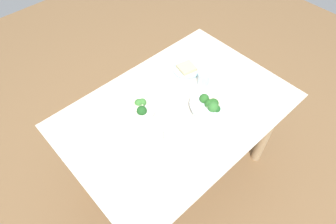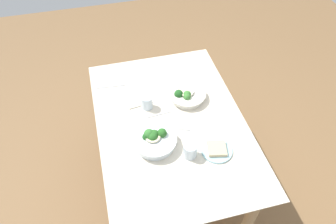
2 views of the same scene
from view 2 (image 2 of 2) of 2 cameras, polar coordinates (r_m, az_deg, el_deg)
ground_plane at (r=2.63m, az=0.43°, el=-12.83°), size 6.00×6.00×0.00m
dining_table at (r=2.10m, az=0.53°, el=-4.10°), size 1.34×0.92×0.77m
broccoli_bowl_far at (r=2.13m, az=3.34°, el=3.03°), size 0.25×0.25×0.08m
broccoli_bowl_near at (r=1.87m, az=-2.46°, el=-5.02°), size 0.26×0.26×0.11m
bread_side_plate at (r=1.88m, az=8.73°, el=-6.68°), size 0.18×0.18×0.03m
water_glass_center at (r=1.82m, az=3.97°, el=-6.90°), size 0.08×0.08×0.09m
water_glass_side at (r=2.06m, az=-3.80°, el=1.77°), size 0.07×0.07×0.09m
fork_by_far_bowl at (r=1.97m, az=2.78°, el=-3.07°), size 0.05×0.09×0.00m
fork_by_near_bowl at (r=2.02m, az=9.34°, el=-2.06°), size 0.11×0.05×0.00m
table_knife_left at (r=2.27m, az=-10.19°, el=4.53°), size 0.03×0.20×0.00m
table_knife_right at (r=2.04m, az=-1.74°, el=-0.45°), size 0.02×0.18×0.00m
napkin_folded_upper at (r=2.17m, az=-5.68°, el=2.94°), size 0.23×0.20×0.01m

